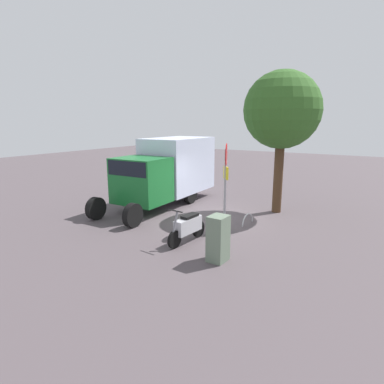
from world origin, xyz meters
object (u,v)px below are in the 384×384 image
at_px(motorcycle, 188,227).
at_px(street_tree, 282,111).
at_px(stop_sign, 226,173).
at_px(bike_rack_hoop, 247,224).
at_px(utility_cabinet, 218,239).
at_px(box_truck_near, 167,169).

xyz_separation_m(motorcycle, street_tree, (-5.02, 1.35, 3.71)).
bearing_deg(stop_sign, motorcycle, -15.20).
bearing_deg(motorcycle, bike_rack_hoop, 166.47).
distance_m(stop_sign, utility_cabinet, 3.04).
bearing_deg(utility_cabinet, bike_rack_hoop, -171.41).
relative_size(motorcycle, bike_rack_hoop, 2.13).
bearing_deg(stop_sign, bike_rack_hoop, 154.93).
distance_m(motorcycle, bike_rack_hoop, 2.96).
distance_m(motorcycle, utility_cabinet, 1.67).
bearing_deg(utility_cabinet, box_truck_near, -132.37).
relative_size(stop_sign, utility_cabinet, 2.37).
height_order(motorcycle, utility_cabinet, utility_cabinet).
bearing_deg(utility_cabinet, street_tree, -178.73).
height_order(box_truck_near, bike_rack_hoop, box_truck_near).
distance_m(box_truck_near, stop_sign, 4.54).
distance_m(motorcycle, street_tree, 6.39).
height_order(motorcycle, bike_rack_hoop, motorcycle).
relative_size(box_truck_near, utility_cabinet, 5.26).
distance_m(box_truck_near, bike_rack_hoop, 4.90).
xyz_separation_m(stop_sign, bike_rack_hoop, (-1.02, 0.48, -2.05)).
bearing_deg(stop_sign, box_truck_near, -117.40).
xyz_separation_m(street_tree, utility_cabinet, (5.79, 0.13, -3.58)).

